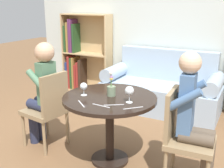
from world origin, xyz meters
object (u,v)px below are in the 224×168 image
at_px(flower_vase, 111,89).
at_px(couch, 161,90).
at_px(chair_left, 48,107).
at_px(chair_right, 183,134).
at_px(person_left, 43,91).
at_px(wine_glass_right, 129,91).
at_px(bookshelf_left, 81,57).
at_px(wine_glass_left, 84,87).
at_px(person_right, 195,119).

bearing_deg(flower_vase, couch, 89.98).
height_order(chair_left, flower_vase, flower_vase).
height_order(chair_right, flower_vase, flower_vase).
distance_m(chair_left, person_left, 0.20).
relative_size(chair_right, wine_glass_right, 5.58).
xyz_separation_m(person_left, flower_vase, (0.85, 0.07, 0.13)).
xyz_separation_m(couch, bookshelf_left, (-1.67, 0.27, 0.33)).
bearing_deg(chair_left, wine_glass_right, 97.69).
bearing_deg(couch, wine_glass_left, -98.04).
bearing_deg(wine_glass_left, chair_right, 3.68).
distance_m(couch, person_right, 1.96).
bearing_deg(flower_vase, wine_glass_left, -155.18).
bearing_deg(person_right, flower_vase, 83.48).
bearing_deg(couch, chair_left, -113.22).
relative_size(chair_left, person_right, 0.72).
xyz_separation_m(couch, person_right, (0.85, -1.73, 0.35)).
distance_m(person_left, wine_glass_left, 0.61).
xyz_separation_m(person_right, wine_glass_left, (-1.11, -0.07, 0.16)).
xyz_separation_m(chair_right, wine_glass_right, (-0.52, -0.05, 0.34)).
xyz_separation_m(bookshelf_left, person_left, (0.82, -2.02, 0.03)).
distance_m(person_right, wine_glass_right, 0.64).
bearing_deg(wine_glass_left, person_left, 175.19).
bearing_deg(chair_right, person_right, -87.58).
bearing_deg(couch, person_left, -115.76).
relative_size(couch, person_right, 1.43).
height_order(bookshelf_left, flower_vase, bookshelf_left).
height_order(chair_right, person_left, person_left).
distance_m(person_right, flower_vase, 0.87).
height_order(chair_left, wine_glass_left, chair_left).
distance_m(couch, wine_glass_right, 1.88).
height_order(couch, wine_glass_right, couch).
distance_m(wine_glass_right, flower_vase, 0.27).
bearing_deg(chair_right, couch, 19.99).
distance_m(couch, flower_vase, 1.76).
distance_m(bookshelf_left, person_right, 3.22).
bearing_deg(wine_glass_right, couch, 97.80).
bearing_deg(wine_glass_left, wine_glass_right, 2.21).
relative_size(bookshelf_left, wine_glass_right, 8.91).
distance_m(person_left, wine_glass_right, 1.11).
distance_m(person_left, flower_vase, 0.86).
height_order(couch, person_left, person_left).
relative_size(bookshelf_left, wine_glass_left, 10.80).
distance_m(bookshelf_left, chair_left, 2.24).
height_order(person_right, wine_glass_left, person_right).
bearing_deg(chair_right, chair_left, 87.73).
bearing_deg(wine_glass_left, bookshelf_left, 124.33).
relative_size(chair_right, flower_vase, 3.51).
bearing_deg(couch, wine_glass_right, -82.20).
bearing_deg(chair_left, person_right, 99.87).
bearing_deg(flower_vase, chair_left, -173.34).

